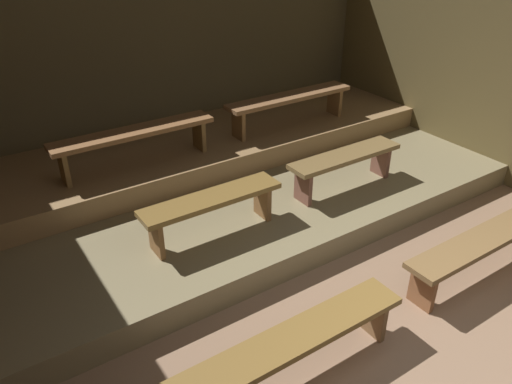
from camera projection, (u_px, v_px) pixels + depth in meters
The scene contains 11 objects.
ground at pixel (284, 234), 5.43m from camera, with size 6.71×5.67×0.08m, color #8A6A52.
wall_back at pixel (175, 62), 6.56m from camera, with size 6.71×0.06×2.59m, color brown.
wall_right at pixel (479, 71), 6.21m from camera, with size 0.06×5.67×2.59m, color brown.
platform_lower at pixel (241, 188), 5.97m from camera, with size 5.91×3.13×0.27m, color #7E7150.
platform_middle at pixel (208, 145), 6.41m from camera, with size 5.91×1.55×0.27m, color olive.
bench_floor_left at pixel (271, 355), 3.45m from camera, with size 2.26×0.32×0.42m.
bench_floor_right at pixel (497, 236), 4.71m from camera, with size 2.26×0.32×0.42m.
bench_lower_left at pixel (212, 204), 4.73m from camera, with size 1.41×0.32×0.42m.
bench_lower_right at pixel (345, 161), 5.55m from camera, with size 1.41×0.32×0.42m.
bench_middle_left at pixel (134, 136), 5.44m from camera, with size 1.82×0.32×0.42m.
bench_middle_right at pixel (290, 101), 6.47m from camera, with size 1.82×0.32×0.42m.
Camera 1 is at (-2.75, -1.13, 3.03)m, focal length 34.95 mm.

